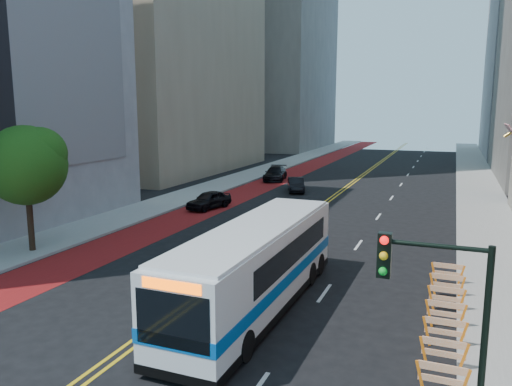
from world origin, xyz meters
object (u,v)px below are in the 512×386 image
object	(u,v)px
traffic_signal	(438,310)
transit_bus	(257,265)
car_c	(275,174)
car_b	(296,185)
street_tree	(27,162)
car_a	(209,200)

from	to	relation	value
traffic_signal	transit_bus	bearing A→B (deg)	133.63
car_c	car_b	bearing A→B (deg)	-65.67
traffic_signal	car_c	bearing A→B (deg)	113.74
car_c	street_tree	bearing A→B (deg)	-106.22
street_tree	car_b	world-z (taller)	street_tree
car_a	transit_bus	bearing A→B (deg)	-43.66
transit_bus	traffic_signal	bearing A→B (deg)	-45.82
transit_bus	car_b	xyz separation A→B (m)	(-6.58, 26.55, -1.09)
car_b	traffic_signal	bearing A→B (deg)	-89.13
street_tree	transit_bus	bearing A→B (deg)	-10.29
car_a	car_c	size ratio (longest dim) A/B	0.80
street_tree	traffic_signal	bearing A→B (deg)	-24.82
car_b	car_a	bearing A→B (deg)	-132.20
street_tree	car_c	xyz separation A→B (m)	(3.22, 30.08, -4.18)
traffic_signal	car_a	distance (m)	29.35
street_tree	transit_bus	xyz separation A→B (m)	(13.96, -2.54, -3.17)
transit_bus	car_c	world-z (taller)	transit_bus
street_tree	traffic_signal	size ratio (longest dim) A/B	1.32
traffic_signal	car_a	xyz separation A→B (m)	(-17.21, 23.58, -3.03)
traffic_signal	transit_bus	xyz separation A→B (m)	(-6.69, 7.02, -1.98)
car_a	car_b	xyz separation A→B (m)	(3.93, 9.99, -0.04)
traffic_signal	car_a	size ratio (longest dim) A/B	1.25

